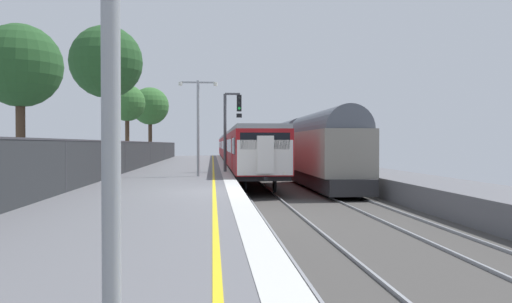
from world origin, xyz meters
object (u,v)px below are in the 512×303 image
object	(u,v)px
commuter_train_at_platform	(236,148)
background_tree_back	(21,69)
signal_gantry	(230,122)
platform_lamp_mid	(198,119)
background_tree_centre	(127,104)
freight_train_adjacent_track	(278,146)
background_tree_right	(105,64)
background_tree_left	(150,107)

from	to	relation	value
commuter_train_at_platform	background_tree_back	distance (m)	34.92
signal_gantry	platform_lamp_mid	distance (m)	4.44
background_tree_centre	signal_gantry	bearing A→B (deg)	-59.25
commuter_train_at_platform	background_tree_centre	bearing A→B (deg)	-137.11
freight_train_adjacent_track	platform_lamp_mid	xyz separation A→B (m)	(-7.25, -22.91, 1.50)
signal_gantry	background_tree_back	world-z (taller)	background_tree_back
background_tree_right	background_tree_left	bearing A→B (deg)	90.33
signal_gantry	background_tree_back	size ratio (longest dim) A/B	0.75
commuter_train_at_platform	freight_train_adjacent_track	xyz separation A→B (m)	(4.00, -4.68, 0.20)
background_tree_back	freight_train_adjacent_track	bearing A→B (deg)	63.95
background_tree_left	freight_train_adjacent_track	bearing A→B (deg)	-10.14
freight_train_adjacent_track	background_tree_right	bearing A→B (deg)	-123.31
platform_lamp_mid	background_tree_centre	world-z (taller)	background_tree_centre
commuter_train_at_platform	signal_gantry	world-z (taller)	signal_gantry
freight_train_adjacent_track	signal_gantry	size ratio (longest dim) A/B	11.17
signal_gantry	platform_lamp_mid	world-z (taller)	platform_lamp_mid
freight_train_adjacent_track	background_tree_left	bearing A→B (deg)	169.86
platform_lamp_mid	background_tree_centre	xyz separation A→B (m)	(-6.71, 18.34, 2.16)
commuter_train_at_platform	background_tree_right	xyz separation A→B (m)	(-8.68, -23.98, 5.06)
signal_gantry	background_tree_centre	world-z (taller)	background_tree_centre
background_tree_left	commuter_train_at_platform	bearing A→B (deg)	15.17
freight_train_adjacent_track	background_tree_centre	world-z (taller)	background_tree_centre
freight_train_adjacent_track	platform_lamp_mid	distance (m)	24.08
commuter_train_at_platform	background_tree_right	world-z (taller)	background_tree_right
background_tree_centre	background_tree_right	world-z (taller)	background_tree_right
background_tree_centre	background_tree_back	size ratio (longest dim) A/B	1.07
background_tree_centre	background_tree_back	bearing A→B (deg)	-90.06
commuter_train_at_platform	platform_lamp_mid	world-z (taller)	platform_lamp_mid
freight_train_adjacent_track	background_tree_back	size ratio (longest dim) A/B	8.33
signal_gantry	background_tree_centre	xyz separation A→B (m)	(-8.49, 14.27, 2.16)
freight_train_adjacent_track	background_tree_right	size ratio (longest dim) A/B	6.22
background_tree_left	background_tree_right	bearing A→B (deg)	-89.67
background_tree_right	signal_gantry	bearing A→B (deg)	3.66
background_tree_back	background_tree_right	bearing A→B (deg)	82.05
background_tree_centre	background_tree_left	bearing A→B (deg)	80.50
background_tree_centre	background_tree_back	distance (m)	24.05
signal_gantry	background_tree_left	world-z (taller)	background_tree_left
platform_lamp_mid	background_tree_left	xyz separation A→B (m)	(-5.56, 25.20, 2.41)
background_tree_right	background_tree_back	size ratio (longest dim) A/B	1.34
freight_train_adjacent_track	signal_gantry	bearing A→B (deg)	-106.18
signal_gantry	background_tree_back	bearing A→B (deg)	-131.09
background_tree_left	background_tree_back	xyz separation A→B (m)	(-1.17, -30.90, -0.75)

